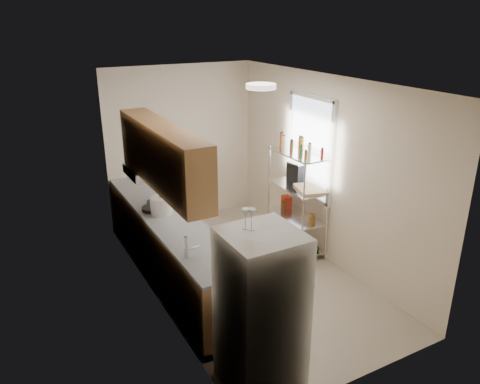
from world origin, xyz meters
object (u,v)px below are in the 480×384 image
object	(u,v)px
frying_pan_large	(152,209)
rice_cooker	(161,205)
refrigerator	(261,313)
cutting_board	(311,189)
espresso_machine	(296,172)

from	to	relation	value
frying_pan_large	rice_cooker	bearing A→B (deg)	-77.42
refrigerator	cutting_board	xyz separation A→B (m)	(1.95, 1.90, 0.23)
frying_pan_large	espresso_machine	world-z (taller)	espresso_machine
frying_pan_large	cutting_board	xyz separation A→B (m)	(2.11, -0.61, 0.10)
espresso_machine	frying_pan_large	bearing A→B (deg)	164.88
frying_pan_large	cutting_board	bearing A→B (deg)	-29.93
rice_cooker	frying_pan_large	world-z (taller)	rice_cooker
refrigerator	rice_cooker	bearing A→B (deg)	92.06
refrigerator	cutting_board	world-z (taller)	refrigerator
refrigerator	rice_cooker	xyz separation A→B (m)	(-0.09, 2.36, 0.21)
cutting_board	espresso_machine	world-z (taller)	espresso_machine
cutting_board	rice_cooker	bearing A→B (deg)	167.09
espresso_machine	cutting_board	bearing A→B (deg)	-106.00
refrigerator	rice_cooker	world-z (taller)	refrigerator
cutting_board	espresso_machine	bearing A→B (deg)	84.16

